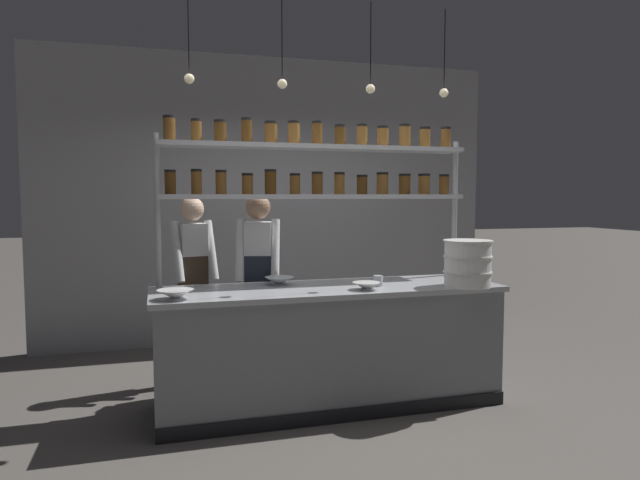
% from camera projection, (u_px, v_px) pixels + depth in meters
% --- Properties ---
extents(ground_plane, '(40.00, 40.00, 0.00)m').
position_uv_depth(ground_plane, '(329.00, 404.00, 4.41)').
color(ground_plane, '#5B5651').
extents(back_wall, '(5.05, 0.12, 3.11)m').
position_uv_depth(back_wall, '(272.00, 201.00, 6.34)').
color(back_wall, '#939399').
rests_on(back_wall, ground_plane).
extents(prep_counter, '(2.65, 0.76, 0.92)m').
position_uv_depth(prep_counter, '(329.00, 346.00, 4.37)').
color(prep_counter, gray).
rests_on(prep_counter, ground_plane).
extents(spice_shelf_unit, '(2.53, 0.28, 2.21)m').
position_uv_depth(spice_shelf_unit, '(318.00, 175.00, 4.59)').
color(spice_shelf_unit, '#ADAFB5').
rests_on(spice_shelf_unit, ground_plane).
extents(chef_left, '(0.40, 0.33, 1.60)m').
position_uv_depth(chef_left, '(193.00, 278.00, 4.84)').
color(chef_left, black).
rests_on(chef_left, ground_plane).
extents(chef_center, '(0.41, 0.34, 1.62)m').
position_uv_depth(chef_center, '(259.00, 278.00, 4.75)').
color(chef_center, black).
rests_on(chef_center, ground_plane).
extents(container_stack, '(0.37, 0.37, 0.36)m').
position_uv_depth(container_stack, '(468.00, 263.00, 4.33)').
color(container_stack, white).
rests_on(container_stack, prep_counter).
extents(prep_bowl_near_left, '(0.23, 0.23, 0.06)m').
position_uv_depth(prep_bowl_near_left, '(279.00, 281.00, 4.42)').
color(prep_bowl_near_left, silver).
rests_on(prep_bowl_near_left, prep_counter).
extents(prep_bowl_center_front, '(0.24, 0.24, 0.07)m').
position_uv_depth(prep_bowl_center_front, '(175.00, 295.00, 3.79)').
color(prep_bowl_center_front, white).
rests_on(prep_bowl_center_front, prep_counter).
extents(prep_bowl_center_back, '(0.21, 0.21, 0.06)m').
position_uv_depth(prep_bowl_center_back, '(366.00, 286.00, 4.19)').
color(prep_bowl_center_back, silver).
rests_on(prep_bowl_center_back, prep_counter).
extents(serving_cup_front, '(0.07, 0.07, 0.08)m').
position_uv_depth(serving_cup_front, '(378.00, 281.00, 4.36)').
color(serving_cup_front, '#B2B7BC').
rests_on(serving_cup_front, prep_counter).
extents(pendant_light_row, '(2.03, 0.07, 0.68)m').
position_uv_depth(pendant_light_row, '(326.00, 82.00, 4.21)').
color(pendant_light_row, black).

